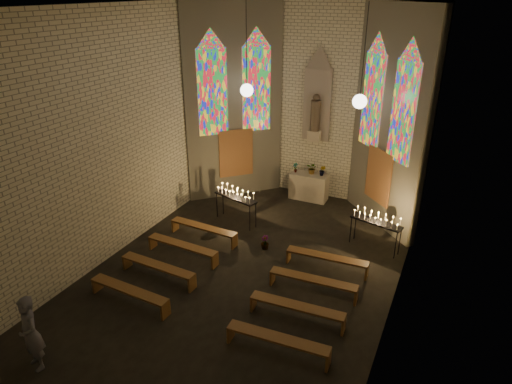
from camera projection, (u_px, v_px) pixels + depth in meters
floor at (244, 273)px, 12.84m from camera, size 12.00×12.00×0.00m
room at (292, 116)px, 14.08m from camera, size 8.22×12.43×7.00m
altar at (309, 187)px, 17.12m from camera, size 1.40×0.60×1.00m
flower_vase_left at (295, 168)px, 17.03m from camera, size 0.21×0.15×0.37m
flower_vase_center at (312, 168)px, 16.87m from camera, size 0.45×0.40×0.44m
flower_vase_right at (322, 170)px, 16.71m from camera, size 0.24×0.20×0.41m
aisle_flower_pot at (265, 242)px, 13.94m from camera, size 0.32×0.32×0.45m
votive_stand_left at (236, 195)px, 15.20m from camera, size 1.66×0.80×1.19m
votive_stand_right at (377, 220)px, 13.66m from camera, size 1.62×0.75×1.16m
pew_left_0 at (204, 229)px, 14.45m from camera, size 2.33×0.45×0.45m
pew_right_0 at (327, 258)px, 12.88m from camera, size 2.33×0.45×0.45m
pew_left_1 at (182, 246)px, 13.46m from camera, size 2.33×0.45×0.45m
pew_right_1 at (313, 281)px, 11.89m from camera, size 2.33×0.45×0.45m
pew_left_2 at (158, 267)px, 12.47m from camera, size 2.33×0.45×0.45m
pew_right_2 at (297, 308)px, 10.90m from camera, size 2.33×0.45×0.45m
pew_left_3 at (129, 291)px, 11.48m from camera, size 2.33×0.45×0.45m
pew_right_3 at (278, 340)px, 9.91m from camera, size 2.33×0.45×0.45m
visitor at (31, 334)px, 9.36m from camera, size 0.74×0.61×1.74m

